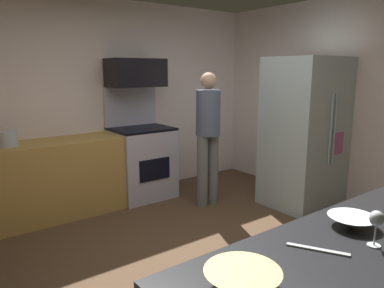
% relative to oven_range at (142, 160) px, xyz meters
% --- Properties ---
extents(ground_plane, '(5.20, 4.80, 0.02)m').
position_rel_oven_range_xyz_m(ground_plane, '(-0.52, -1.97, -0.52)').
color(ground_plane, brown).
extents(wall_back, '(5.20, 0.12, 2.60)m').
position_rel_oven_range_xyz_m(wall_back, '(-0.52, 0.37, 0.79)').
color(wall_back, silver).
rests_on(wall_back, ground).
extents(wall_right, '(0.12, 4.80, 2.60)m').
position_rel_oven_range_xyz_m(wall_right, '(2.02, -1.97, 0.79)').
color(wall_right, silver).
rests_on(wall_right, ground).
extents(lower_cabinet_run, '(2.40, 0.60, 0.90)m').
position_rel_oven_range_xyz_m(lower_cabinet_run, '(-1.42, 0.01, -0.06)').
color(lower_cabinet_run, '#B88A42').
rests_on(lower_cabinet_run, ground).
extents(oven_range, '(0.76, 0.65, 1.48)m').
position_rel_oven_range_xyz_m(oven_range, '(0.00, 0.00, 0.00)').
color(oven_range, '#BDB6C7').
rests_on(oven_range, ground).
extents(microwave, '(0.74, 0.38, 0.36)m').
position_rel_oven_range_xyz_m(microwave, '(-0.00, 0.09, 1.15)').
color(microwave, black).
rests_on(microwave, oven_range).
extents(refrigerator, '(0.90, 0.77, 1.85)m').
position_rel_oven_range_xyz_m(refrigerator, '(1.51, -1.47, 0.41)').
color(refrigerator, '#AFC1C3').
rests_on(refrigerator, ground).
extents(person_cook, '(0.31, 0.30, 1.67)m').
position_rel_oven_range_xyz_m(person_cook, '(0.52, -0.77, 0.43)').
color(person_cook, slate).
rests_on(person_cook, ground).
extents(mixing_bowl_large, '(0.24, 0.24, 0.06)m').
position_rel_oven_range_xyz_m(mixing_bowl_large, '(-0.59, -3.30, 0.42)').
color(mixing_bowl_large, white).
rests_on(mixing_bowl_large, counter_island).
extents(mixing_bowl_prep, '(0.29, 0.29, 0.08)m').
position_rel_oven_range_xyz_m(mixing_bowl_prep, '(-1.44, -3.36, 0.43)').
color(mixing_bowl_prep, '#EAD379').
rests_on(mixing_bowl_prep, counter_island).
extents(wine_glass_far, '(0.06, 0.06, 0.17)m').
position_rel_oven_range_xyz_m(wine_glass_far, '(-0.71, -3.48, 0.51)').
color(wine_glass_far, silver).
rests_on(wine_glass_far, counter_island).
extents(knife_chef, '(0.16, 0.25, 0.01)m').
position_rel_oven_range_xyz_m(knife_chef, '(-0.95, -3.35, 0.39)').
color(knife_chef, '#B7BABF').
rests_on(knife_chef, counter_island).
extents(stock_pot, '(0.25, 0.25, 0.17)m').
position_rel_oven_range_xyz_m(stock_pot, '(-1.62, 0.01, 0.47)').
color(stock_pot, '#B1B5C4').
rests_on(stock_pot, lower_cabinet_run).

